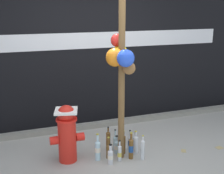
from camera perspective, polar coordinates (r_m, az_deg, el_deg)
The scene contains 20 objects.
ground_plane at distance 4.39m, azimuth 3.34°, elevation -14.36°, with size 14.00×14.00×0.00m, color #9E9B93.
building_wall at distance 5.56m, azimuth -3.85°, elevation 11.15°, with size 10.00×0.21×3.55m.
curb_strip at distance 5.59m, azimuth -2.43°, elevation -7.16°, with size 8.00×0.12×0.08m, color gray.
memorial_post at distance 4.02m, azimuth 1.79°, elevation 8.77°, with size 0.45×0.54×3.07m.
fire_hydrant at distance 4.33m, azimuth -8.53°, elevation -8.50°, with size 0.49×0.38×0.84m.
bottle_0 at distance 4.61m, azimuth 4.47°, elevation -10.69°, with size 0.08×0.08×0.36m.
bottle_1 at distance 4.67m, azimuth -0.73°, elevation -10.13°, with size 0.07×0.07×0.39m.
bottle_2 at distance 4.45m, azimuth 5.82°, elevation -11.64°, with size 0.06×0.06×0.38m.
bottle_3 at distance 4.48m, azimuth -0.64°, elevation -11.90°, with size 0.07×0.07×0.33m.
bottle_4 at distance 4.46m, azimuth 3.63°, elevation -11.44°, with size 0.07×0.07×0.41m.
bottle_5 at distance 4.33m, azimuth -0.31°, elevation -12.96°, with size 0.08×0.08×0.30m.
bottle_6 at distance 4.42m, azimuth -2.73°, elevation -11.76°, with size 0.08×0.08×0.41m.
bottle_7 at distance 4.41m, azimuth 1.44°, elevation -12.35°, with size 0.06×0.06×0.32m.
bottle_8 at distance 4.61m, azimuth 0.86°, elevation -11.20°, with size 0.07×0.07×0.29m.
bottle_9 at distance 4.70m, azimuth 3.39°, elevation -10.47°, with size 0.06×0.06×0.33m.
bottle_10 at distance 4.60m, azimuth 2.19°, elevation -10.68°, with size 0.06×0.06×0.37m.
bottle_11 at distance 4.72m, azimuth 0.62°, elevation -10.43°, with size 0.06×0.06×0.34m.
litter_0 at distance 5.12m, azimuth 19.67°, elevation -10.77°, with size 0.09×0.11×0.01m, color tan.
litter_1 at distance 4.86m, azimuth 13.42°, elevation -11.68°, with size 0.07×0.11×0.01m, color tan.
litter_2 at distance 5.85m, azimuth 2.76°, elevation -6.54°, with size 0.14×0.11×0.01m, color tan.
Camera 1 is at (-1.52, -3.51, 2.16)m, focal length 48.20 mm.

